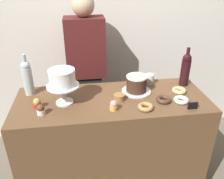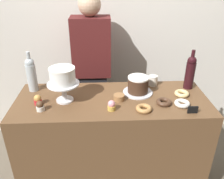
# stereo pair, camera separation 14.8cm
# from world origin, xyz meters

# --- Properties ---
(back_wall) EXTENTS (6.00, 0.05, 2.60)m
(back_wall) POSITION_xyz_m (0.00, 0.87, 1.30)
(back_wall) COLOR silver
(back_wall) RESTS_ON ground_plane
(display_counter) EXTENTS (1.47, 0.58, 0.89)m
(display_counter) POSITION_xyz_m (0.00, 0.00, 0.45)
(display_counter) COLOR brown
(display_counter) RESTS_ON ground_plane
(cake_stand_pedestal) EXTENTS (0.23, 0.23, 0.15)m
(cake_stand_pedestal) POSITION_xyz_m (-0.35, -0.01, 0.99)
(cake_stand_pedestal) COLOR silver
(cake_stand_pedestal) RESTS_ON display_counter
(white_layer_cake) EXTENTS (0.19, 0.19, 0.12)m
(white_layer_cake) POSITION_xyz_m (-0.35, -0.01, 1.10)
(white_layer_cake) COLOR white
(white_layer_cake) RESTS_ON cake_stand_pedestal
(silver_serving_platter) EXTENTS (0.24, 0.24, 0.01)m
(silver_serving_platter) POSITION_xyz_m (0.21, 0.09, 0.90)
(silver_serving_platter) COLOR silver
(silver_serving_platter) RESTS_ON display_counter
(chocolate_round_cake) EXTENTS (0.16, 0.16, 0.13)m
(chocolate_round_cake) POSITION_xyz_m (0.21, 0.09, 0.97)
(chocolate_round_cake) COLOR #3D2619
(chocolate_round_cake) RESTS_ON silver_serving_platter
(wine_bottle_dark_red) EXTENTS (0.08, 0.08, 0.33)m
(wine_bottle_dark_red) POSITION_xyz_m (0.64, 0.16, 1.04)
(wine_bottle_dark_red) COLOR black
(wine_bottle_dark_red) RESTS_ON display_counter
(wine_bottle_clear) EXTENTS (0.08, 0.08, 0.33)m
(wine_bottle_clear) POSITION_xyz_m (-0.63, 0.17, 1.04)
(wine_bottle_clear) COLOR #B2BCC1
(wine_bottle_clear) RESTS_ON display_counter
(cupcake_chocolate) EXTENTS (0.06, 0.06, 0.07)m
(cupcake_chocolate) POSITION_xyz_m (-0.51, -0.14, 0.93)
(cupcake_chocolate) COLOR white
(cupcake_chocolate) RESTS_ON display_counter
(cupcake_strawberry) EXTENTS (0.06, 0.06, 0.07)m
(cupcake_strawberry) POSITION_xyz_m (-0.01, -0.16, 0.93)
(cupcake_strawberry) COLOR gold
(cupcake_strawberry) RESTS_ON display_counter
(cupcake_caramel) EXTENTS (0.06, 0.06, 0.07)m
(cupcake_caramel) POSITION_xyz_m (-0.54, -0.05, 0.93)
(cupcake_caramel) COLOR red
(cupcake_caramel) RESTS_ON display_counter
(donut_chocolate) EXTENTS (0.11, 0.11, 0.03)m
(donut_chocolate) POSITION_xyz_m (0.38, -0.09, 0.91)
(donut_chocolate) COLOR #472D1E
(donut_chocolate) RESTS_ON display_counter
(donut_maple) EXTENTS (0.11, 0.11, 0.03)m
(donut_maple) POSITION_xyz_m (0.21, -0.18, 0.91)
(donut_maple) COLOR #B27F47
(donut_maple) RESTS_ON display_counter
(donut_sugar) EXTENTS (0.11, 0.11, 0.03)m
(donut_sugar) POSITION_xyz_m (0.50, -0.12, 0.91)
(donut_sugar) COLOR silver
(donut_sugar) RESTS_ON display_counter
(donut_glazed) EXTENTS (0.11, 0.11, 0.03)m
(donut_glazed) POSITION_xyz_m (0.55, 0.03, 0.91)
(donut_glazed) COLOR #E0C17F
(donut_glazed) RESTS_ON display_counter
(cookie_stack) EXTENTS (0.08, 0.08, 0.04)m
(cookie_stack) POSITION_xyz_m (0.05, -0.02, 0.92)
(cookie_stack) COLOR olive
(cookie_stack) RESTS_ON display_counter
(price_sign_chalkboard) EXTENTS (0.07, 0.01, 0.05)m
(price_sign_chalkboard) POSITION_xyz_m (0.54, -0.22, 0.92)
(price_sign_chalkboard) COLOR black
(price_sign_chalkboard) RESTS_ON display_counter
(coffee_cup_ceramic) EXTENTS (0.08, 0.08, 0.08)m
(coffee_cup_ceramic) POSITION_xyz_m (0.36, 0.22, 0.94)
(coffee_cup_ceramic) COLOR silver
(coffee_cup_ceramic) RESTS_ON display_counter
(barista_figure) EXTENTS (0.36, 0.22, 1.60)m
(barista_figure) POSITION_xyz_m (-0.17, 0.58, 0.84)
(barista_figure) COLOR black
(barista_figure) RESTS_ON ground_plane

